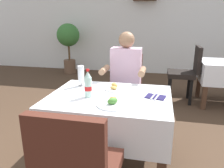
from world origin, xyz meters
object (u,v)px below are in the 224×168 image
at_px(background_chair_left, 187,71).
at_px(chair_far_diner_seat, 124,88).
at_px(cola_bottle_primary, 88,85).
at_px(plate_far_diner, 117,88).
at_px(main_dining_table, 110,113).
at_px(beer_glass_left, 81,76).
at_px(plate_near_camera, 113,103).
at_px(seated_diner_far, 125,78).
at_px(napkin_cutlery_set, 156,97).
at_px(potted_plant_corner, 68,40).

bearing_deg(background_chair_left, chair_far_diner_seat, -127.17).
bearing_deg(cola_bottle_primary, background_chair_left, 62.72).
xyz_separation_m(chair_far_diner_seat, plate_far_diner, (0.03, -0.62, 0.19)).
xyz_separation_m(main_dining_table, chair_far_diner_seat, (0.00, 0.82, -0.01)).
bearing_deg(plate_far_diner, beer_glass_left, 176.12).
relative_size(plate_near_camera, cola_bottle_primary, 1.00).
xyz_separation_m(cola_bottle_primary, background_chair_left, (1.06, 2.06, -0.29)).
relative_size(plate_far_diner, cola_bottle_primary, 1.02).
distance_m(main_dining_table, background_chair_left, 2.17).
bearing_deg(plate_near_camera, chair_far_diner_seat, 94.14).
relative_size(plate_near_camera, background_chair_left, 0.26).
bearing_deg(main_dining_table, seated_diner_far, 87.51).
bearing_deg(chair_far_diner_seat, seated_diner_far, -74.23).
relative_size(beer_glass_left, napkin_cutlery_set, 1.09).
distance_m(chair_far_diner_seat, cola_bottle_primary, 0.96).
height_order(main_dining_table, beer_glass_left, beer_glass_left).
bearing_deg(plate_near_camera, main_dining_table, 109.13).
bearing_deg(seated_diner_far, main_dining_table, -92.49).
height_order(plate_near_camera, beer_glass_left, beer_glass_left).
relative_size(chair_far_diner_seat, cola_bottle_primary, 3.80).
distance_m(plate_far_diner, background_chair_left, 1.99).
distance_m(seated_diner_far, cola_bottle_primary, 0.82).
bearing_deg(beer_glass_left, cola_bottle_primary, -59.69).
bearing_deg(main_dining_table, background_chair_left, 65.93).
xyz_separation_m(chair_far_diner_seat, napkin_cutlery_set, (0.41, -0.77, 0.18)).
height_order(napkin_cutlery_set, background_chair_left, background_chair_left).
bearing_deg(background_chair_left, cola_bottle_primary, -117.28).
relative_size(seated_diner_far, potted_plant_corner, 0.98).
relative_size(seated_diner_far, background_chair_left, 1.30).
bearing_deg(chair_far_diner_seat, plate_far_diner, -87.57).
bearing_deg(potted_plant_corner, cola_bottle_primary, -64.37).
bearing_deg(chair_far_diner_seat, cola_bottle_primary, -101.20).
height_order(plate_near_camera, napkin_cutlery_set, plate_near_camera).
distance_m(beer_glass_left, background_chair_left, 2.17).
relative_size(cola_bottle_primary, background_chair_left, 0.26).
bearing_deg(main_dining_table, napkin_cutlery_set, 6.06).
distance_m(chair_far_diner_seat, plate_far_diner, 0.65).
xyz_separation_m(seated_diner_far, background_chair_left, (0.86, 1.28, -0.16)).
distance_m(seated_diner_far, beer_glass_left, 0.63).
relative_size(main_dining_table, seated_diner_far, 0.87).
xyz_separation_m(plate_near_camera, beer_glass_left, (-0.43, 0.44, 0.09)).
bearing_deg(napkin_cutlery_set, main_dining_table, -173.94).
bearing_deg(background_chair_left, napkin_cutlery_set, -103.80).
bearing_deg(seated_diner_far, plate_far_diner, -90.51).
relative_size(background_chair_left, potted_plant_corner, 0.75).
xyz_separation_m(chair_far_diner_seat, potted_plant_corner, (-1.91, 2.71, 0.33)).
distance_m(main_dining_table, plate_far_diner, 0.27).
bearing_deg(beer_glass_left, main_dining_table, -32.35).
height_order(beer_glass_left, potted_plant_corner, potted_plant_corner).
bearing_deg(chair_far_diner_seat, potted_plant_corner, 125.11).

